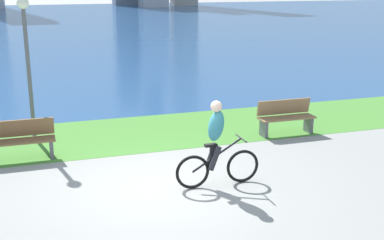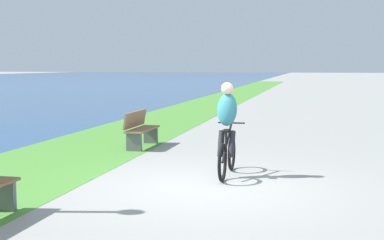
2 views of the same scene
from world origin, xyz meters
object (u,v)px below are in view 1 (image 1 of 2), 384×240
object	(u,v)px
bench_far_along_path	(286,117)
lamppost_tall	(27,47)
bench_near_path	(20,140)
cyclist_lead	(217,145)

from	to	relation	value
bench_far_along_path	lamppost_tall	size ratio (longest dim) A/B	0.43
bench_near_path	lamppost_tall	world-z (taller)	lamppost_tall
bench_far_along_path	lamppost_tall	bearing A→B (deg)	165.88
bench_near_path	lamppost_tall	xyz separation A→B (m)	(0.29, 1.52, 1.88)
lamppost_tall	bench_near_path	bearing A→B (deg)	-100.93
bench_near_path	bench_far_along_path	xyz separation A→B (m)	(6.57, -0.06, 0.00)
lamppost_tall	bench_far_along_path	bearing A→B (deg)	-14.12
bench_near_path	lamppost_tall	distance (m)	2.43
bench_near_path	bench_far_along_path	size ratio (longest dim) A/B	1.00
cyclist_lead	bench_far_along_path	bearing A→B (deg)	42.38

